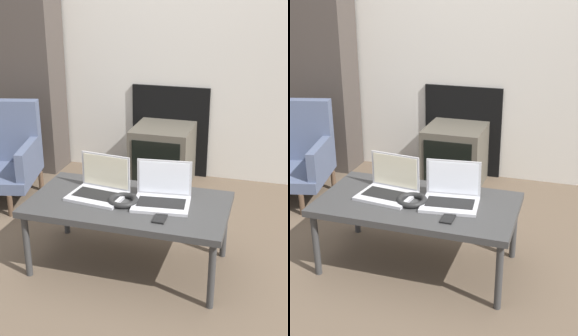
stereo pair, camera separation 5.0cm
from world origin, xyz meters
The scene contains 10 objects.
ground_plane centered at (0.00, 0.00, 0.00)m, with size 14.00×14.00×0.00m, color brown.
wall_back centered at (0.00, 1.69, 1.29)m, with size 7.00×0.08×2.60m.
table centered at (0.00, 0.23, 0.37)m, with size 1.07×0.57×0.40m.
laptop_left centered at (-0.18, 0.27, 0.45)m, with size 0.32×0.26×0.21m.
laptop_right centered at (0.18, 0.27, 0.45)m, with size 0.32×0.26×0.21m.
headphones centered at (-0.02, 0.20, 0.42)m, with size 0.16×0.16×0.03m.
phone centered at (0.21, 0.10, 0.40)m, with size 0.06×0.15×0.01m.
tv centered at (-0.10, 1.42, 0.24)m, with size 0.45×0.46×0.47m.
armchair centered at (-1.21, 0.89, 0.33)m, with size 0.65×0.65×0.70m.
bookshelf centered at (-1.45, 1.49, 0.81)m, with size 0.88×0.32×1.62m.
Camera 1 is at (0.71, -1.93, 1.49)m, focal length 50.00 mm.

